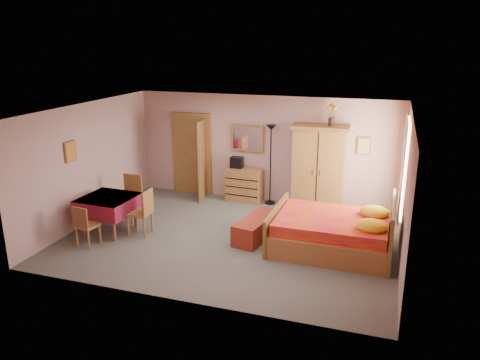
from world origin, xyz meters
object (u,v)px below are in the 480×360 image
(wardrobe, at_px, (319,168))
(bench, at_px, (257,228))
(chest_of_drawers, at_px, (244,185))
(chair_west, at_px, (79,208))
(chair_east, at_px, (139,212))
(floor_lamp, at_px, (270,165))
(stereo, at_px, (237,162))
(sunflower_vase, at_px, (332,115))
(dining_table, at_px, (109,214))
(bed, at_px, (332,223))
(chair_south, at_px, (87,225))
(chair_north, at_px, (129,198))
(wall_mirror, at_px, (247,138))

(wardrobe, relative_size, bench, 1.54)
(chest_of_drawers, distance_m, chair_west, 3.91)
(chair_east, bearing_deg, floor_lamp, -39.89)
(bench, bearing_deg, stereo, 118.25)
(floor_lamp, bearing_deg, chair_west, -142.33)
(sunflower_vase, relative_size, dining_table, 0.47)
(stereo, distance_m, sunflower_vase, 2.60)
(chest_of_drawers, bearing_deg, bed, -37.88)
(chest_of_drawers, xyz_separation_m, chair_south, (-2.11, -3.44, 0.00))
(wardrobe, xyz_separation_m, chair_north, (-3.87, -1.96, -0.51))
(wall_mirror, relative_size, bed, 0.37)
(bed, distance_m, chair_east, 3.87)
(stereo, bearing_deg, chest_of_drawers, -7.79)
(sunflower_vase, distance_m, dining_table, 5.27)
(stereo, distance_m, wardrobe, 2.03)
(chair_north, bearing_deg, wardrobe, -150.48)
(bed, relative_size, chair_east, 2.36)
(wardrobe, bearing_deg, chest_of_drawers, 176.36)
(chest_of_drawers, height_order, sunflower_vase, sunflower_vase)
(stereo, bearing_deg, bed, -39.12)
(floor_lamp, height_order, bench, floor_lamp)
(wall_mirror, bearing_deg, chair_south, -118.08)
(chair_north, bearing_deg, bed, -178.65)
(chair_east, bearing_deg, wall_mirror, -28.44)
(bench, bearing_deg, chair_south, -156.05)
(stereo, height_order, sunflower_vase, sunflower_vase)
(floor_lamp, bearing_deg, stereo, 178.96)
(wall_mirror, distance_m, floor_lamp, 0.89)
(wardrobe, height_order, bench, wardrobe)
(chest_of_drawers, xyz_separation_m, chair_west, (-2.85, -2.69, 0.01))
(bed, bearing_deg, chair_west, -173.29)
(chair_north, height_order, chair_east, chair_north)
(chest_of_drawers, xyz_separation_m, wardrobe, (1.82, -0.06, 0.59))
(stereo, distance_m, bed, 3.43)
(floor_lamp, height_order, chair_west, floor_lamp)
(floor_lamp, distance_m, chair_north, 3.41)
(chest_of_drawers, bearing_deg, bench, -62.86)
(wall_mirror, distance_m, chair_west, 4.21)
(sunflower_vase, bearing_deg, chair_east, -142.56)
(bench, distance_m, dining_table, 3.08)
(chair_east, bearing_deg, chair_south, 134.74)
(wall_mirror, bearing_deg, chest_of_drawers, -88.06)
(wardrobe, xyz_separation_m, bench, (-0.89, -2.03, -0.79))
(chair_south, height_order, chair_west, chair_west)
(stereo, relative_size, chair_north, 0.29)
(bed, distance_m, chair_south, 4.72)
(dining_table, height_order, chair_east, chair_east)
(chair_west, bearing_deg, dining_table, 85.00)
(bed, bearing_deg, chair_east, -171.20)
(stereo, distance_m, chair_north, 2.79)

